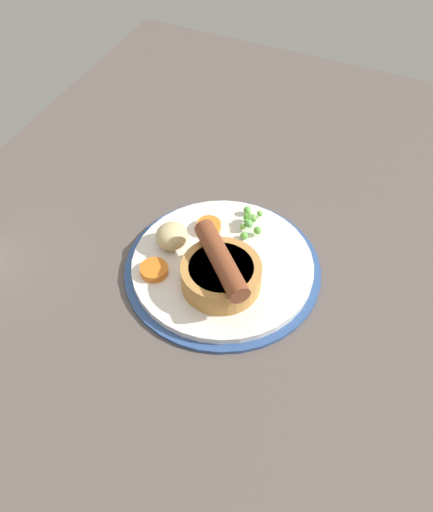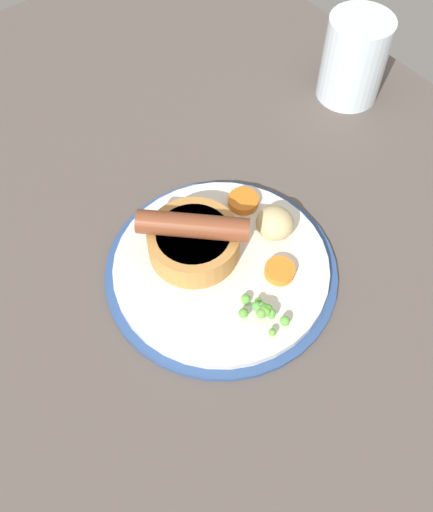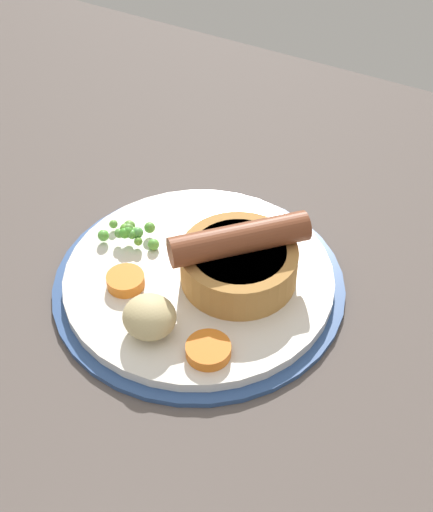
% 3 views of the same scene
% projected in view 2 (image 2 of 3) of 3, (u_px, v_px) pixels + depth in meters
% --- Properties ---
extents(dining_table, '(1.10, 0.80, 0.03)m').
position_uv_depth(dining_table, '(217.00, 268.00, 0.61)').
color(dining_table, '#564C47').
rests_on(dining_table, ground).
extents(dinner_plate, '(0.24, 0.24, 0.01)m').
position_uv_depth(dinner_plate, '(221.00, 269.00, 0.59)').
color(dinner_plate, '#2D4C84').
rests_on(dinner_plate, dining_table).
extents(sausage_pudding, '(0.09, 0.10, 0.06)m').
position_uv_depth(sausage_pudding, '(194.00, 239.00, 0.57)').
color(sausage_pudding, '#BC8442').
rests_on(sausage_pudding, dinner_plate).
extents(pea_pile, '(0.05, 0.03, 0.02)m').
position_uv_depth(pea_pile, '(262.00, 311.00, 0.54)').
color(pea_pile, green).
rests_on(pea_pile, dinner_plate).
extents(potato_chunk_0, '(0.04, 0.04, 0.03)m').
position_uv_depth(potato_chunk_0, '(275.00, 223.00, 0.59)').
color(potato_chunk_0, '#CCB77F').
rests_on(potato_chunk_0, dinner_plate).
extents(carrot_slice_0, '(0.03, 0.03, 0.01)m').
position_uv_depth(carrot_slice_0, '(280.00, 271.00, 0.57)').
color(carrot_slice_0, orange).
rests_on(carrot_slice_0, dinner_plate).
extents(carrot_slice_1, '(0.04, 0.04, 0.01)m').
position_uv_depth(carrot_slice_1, '(243.00, 201.00, 0.62)').
color(carrot_slice_1, orange).
rests_on(carrot_slice_1, dinner_plate).
extents(drinking_glass, '(0.08, 0.08, 0.11)m').
position_uv_depth(drinking_glass, '(354.00, 59.00, 0.70)').
color(drinking_glass, silver).
rests_on(drinking_glass, dining_table).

